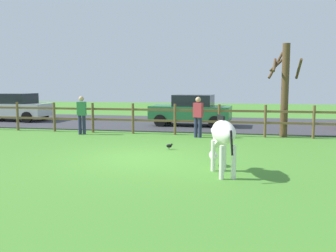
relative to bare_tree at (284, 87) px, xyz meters
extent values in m
plane|color=#47842D|center=(-4.57, -5.33, -2.02)|extent=(60.00, 60.00, 0.00)
cube|color=#38383D|center=(-4.57, 3.97, -1.99)|extent=(28.00, 7.40, 0.05)
cylinder|color=brown|center=(-11.86, -0.33, -1.36)|extent=(0.11, 0.11, 1.32)
cylinder|color=brown|center=(-10.01, -0.33, -1.36)|extent=(0.11, 0.11, 1.32)
cylinder|color=brown|center=(-8.15, -0.33, -1.36)|extent=(0.11, 0.11, 1.32)
cylinder|color=brown|center=(-6.30, -0.33, -1.36)|extent=(0.11, 0.11, 1.32)
cylinder|color=brown|center=(-4.44, -0.33, -1.36)|extent=(0.11, 0.11, 1.32)
cylinder|color=brown|center=(-2.59, -0.33, -1.36)|extent=(0.11, 0.11, 1.32)
cylinder|color=brown|center=(-0.74, -0.33, -1.36)|extent=(0.11, 0.11, 1.32)
cylinder|color=brown|center=(1.12, -0.33, -1.36)|extent=(0.11, 0.11, 1.32)
cube|color=brown|center=(-5.37, -0.33, -1.42)|extent=(20.40, 0.06, 0.09)
cube|color=brown|center=(-5.37, -0.33, -0.96)|extent=(20.40, 0.06, 0.09)
cylinder|color=#513A23|center=(0.02, -0.02, -0.13)|extent=(0.30, 0.30, 3.77)
cylinder|color=#513A23|center=(-0.25, 0.29, 0.97)|extent=(0.74, 0.65, 0.68)
cylinder|color=#513A23|center=(0.52, -0.01, 0.74)|extent=(0.12, 1.07, 0.79)
cylinder|color=#513A23|center=(-0.42, 0.04, 0.90)|extent=(0.23, 0.94, 0.60)
cylinder|color=#513A23|center=(-0.34, 0.26, 0.90)|extent=(0.70, 0.85, 1.12)
ellipsoid|color=white|center=(-2.11, -6.82, -0.98)|extent=(0.84, 1.33, 0.56)
cylinder|color=white|center=(-2.37, -6.48, -1.63)|extent=(0.11, 0.11, 0.78)
cylinder|color=white|center=(-2.10, -6.40, -1.63)|extent=(0.11, 0.11, 0.78)
cylinder|color=white|center=(-2.12, -7.24, -1.63)|extent=(0.11, 0.11, 0.78)
cylinder|color=white|center=(-1.85, -7.16, -1.63)|extent=(0.11, 0.11, 0.78)
cylinder|color=white|center=(-2.28, -6.32, -1.17)|extent=(0.41, 0.63, 0.51)
ellipsoid|color=white|center=(-2.41, -5.92, -1.74)|extent=(0.33, 0.48, 0.24)
cube|color=black|center=(-2.19, -6.58, -0.66)|extent=(0.21, 0.54, 0.12)
cylinder|color=black|center=(-1.90, -7.46, -1.13)|extent=(0.11, 0.20, 0.54)
cylinder|color=black|center=(-4.02, -3.78, -1.99)|extent=(0.01, 0.01, 0.06)
cylinder|color=black|center=(-4.02, -3.82, -1.99)|extent=(0.01, 0.01, 0.06)
ellipsoid|color=black|center=(-4.02, -3.80, -1.90)|extent=(0.18, 0.10, 0.12)
sphere|color=black|center=(-3.93, -3.80, -1.85)|extent=(0.07, 0.07, 0.07)
cube|color=#B7BABF|center=(-14.41, 3.18, -1.32)|extent=(4.02, 1.75, 0.70)
cube|color=black|center=(-14.26, 3.18, -0.69)|extent=(1.92, 1.59, 0.56)
cylinder|color=black|center=(-15.75, 4.05, -1.67)|extent=(0.60, 0.19, 0.60)
cylinder|color=black|center=(-13.07, 2.32, -1.67)|extent=(0.60, 0.19, 0.60)
cylinder|color=black|center=(-13.05, 4.02, -1.67)|extent=(0.60, 0.19, 0.60)
cube|color=#236B38|center=(-4.20, 2.75, -1.32)|extent=(4.11, 1.97, 0.70)
cube|color=black|center=(-4.05, 2.74, -0.69)|extent=(2.00, 1.69, 0.56)
cylinder|color=black|center=(-5.61, 1.99, -1.67)|extent=(0.61, 0.22, 0.60)
cylinder|color=black|center=(-5.49, 3.69, -1.67)|extent=(0.61, 0.22, 0.60)
cylinder|color=black|center=(-2.91, 1.81, -1.67)|extent=(0.61, 0.22, 0.60)
cylinder|color=black|center=(-2.80, 3.50, -1.67)|extent=(0.61, 0.22, 0.60)
cylinder|color=#232847|center=(-8.46, -1.01, -1.61)|extent=(0.14, 0.14, 0.82)
cylinder|color=#232847|center=(-8.28, -0.98, -1.61)|extent=(0.14, 0.14, 0.82)
cube|color=#38844C|center=(-8.37, -0.99, -0.91)|extent=(0.39, 0.26, 0.58)
sphere|color=tan|center=(-8.37, -0.99, -0.49)|extent=(0.22, 0.22, 0.22)
cylinder|color=#232847|center=(-3.48, -0.87, -1.61)|extent=(0.14, 0.14, 0.82)
cylinder|color=#232847|center=(-3.31, -0.92, -1.61)|extent=(0.14, 0.14, 0.82)
cube|color=#B7333D|center=(-3.40, -0.90, -0.91)|extent=(0.41, 0.31, 0.58)
sphere|color=tan|center=(-3.40, -0.90, -0.49)|extent=(0.22, 0.22, 0.22)
camera|label=1|loc=(-1.73, -15.46, 0.17)|focal=38.99mm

